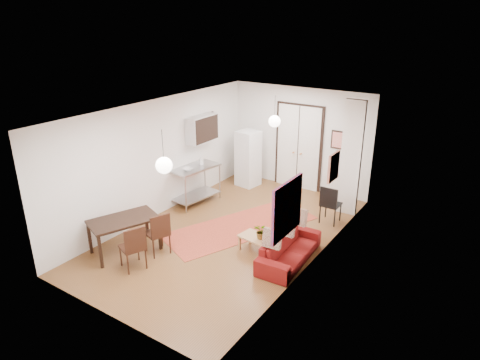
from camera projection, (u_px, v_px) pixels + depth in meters
The scene contains 27 objects.
floor at pixel (230, 233), 9.91m from camera, with size 7.00×7.00×0.00m, color brown.
ceiling at pixel (228, 109), 8.86m from camera, with size 4.20×7.00×0.02m, color white.
wall_back at pixel (299, 139), 12.11m from camera, with size 4.20×0.02×2.90m, color silver.
wall_front at pixel (101, 240), 6.66m from camera, with size 4.20×0.02×2.90m, color silver.
wall_left at pixel (159, 158), 10.46m from camera, with size 0.02×7.00×2.90m, color silver.
wall_right at pixel (318, 196), 8.31m from camera, with size 0.02×7.00×2.90m, color silver.
double_doors at pixel (298, 148), 12.16m from camera, with size 1.44×0.06×2.50m, color silver.
stub_partition at pixel (351, 159), 10.42m from camera, with size 0.50×0.10×2.90m, color silver.
wall_cabinet at pixel (202, 129), 11.38m from camera, with size 0.35×1.00×0.70m, color silver.
painting_popart at pixel (287, 209), 7.27m from camera, with size 0.05×1.00×1.00m, color red.
painting_abstract at pixel (334, 167), 8.81m from camera, with size 0.05×0.50×0.60m, color beige.
poster_back at pixel (338, 140), 11.44m from camera, with size 0.40×0.03×0.50m, color red.
print_left at pixel (209, 122), 11.82m from camera, with size 0.03×0.44×0.54m, color #A06242.
pendant_back at pixel (274, 121), 10.65m from camera, with size 0.30×0.30×0.80m.
pendant_front at pixel (164, 165), 7.54m from camera, with size 0.30×0.30×0.80m.
kilim_rug at pixel (241, 226), 10.22m from camera, with size 1.39×3.70×0.01m, color #B8442E.
sofa at pixel (289, 249), 8.72m from camera, with size 1.81×0.71×0.53m, color maroon.
coffee_table at pixel (257, 239), 9.02m from camera, with size 0.84×0.55×0.35m.
potted_plant at pixel (262, 231), 8.89m from camera, with size 0.31×0.27×0.34m, color #355C29.
kitchen_counter at pixel (196, 179), 11.31m from camera, with size 0.84×1.40×1.01m.
bowl at pixel (188, 169), 10.94m from camera, with size 0.24×0.24×0.06m, color beige.
soap_bottle at pixel (201, 161), 11.34m from camera, with size 0.09×0.10×0.21m, color teal.
fridge at pixel (248, 159), 12.45m from camera, with size 0.58×0.58×1.64m, color white.
dining_table at pixel (124, 223), 8.92m from camera, with size 1.24×1.57×0.76m.
dining_chair_near at pixel (160, 227), 9.01m from camera, with size 0.58×0.70×0.94m.
dining_chair_far at pixel (135, 241), 8.46m from camera, with size 0.58×0.70×0.94m.
black_side_chair at pixel (333, 200), 10.33m from camera, with size 0.44×0.44×0.95m.
Camera 1 is at (5.05, -7.20, 4.73)m, focal length 32.00 mm.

